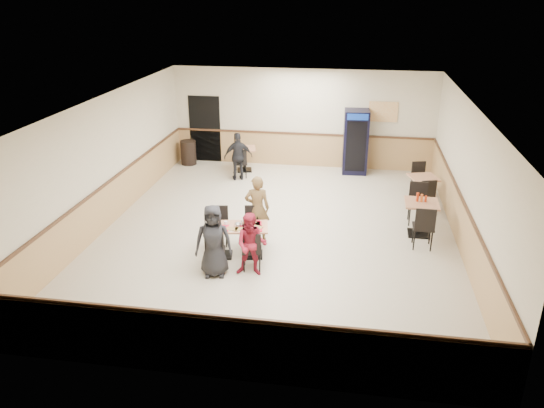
% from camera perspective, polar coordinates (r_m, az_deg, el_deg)
% --- Properties ---
extents(ground, '(10.00, 10.00, 0.00)m').
position_cam_1_polar(ground, '(12.21, 0.63, -3.03)').
color(ground, beige).
rests_on(ground, ground).
extents(room_shell, '(10.00, 10.00, 10.00)m').
position_cam_1_polar(room_shell, '(14.24, 9.28, 2.97)').
color(room_shell, silver).
rests_on(room_shell, ground).
extents(main_table, '(1.36, 0.84, 0.68)m').
position_cam_1_polar(main_table, '(11.00, -3.77, -3.47)').
color(main_table, black).
rests_on(main_table, ground).
extents(main_chairs, '(1.37, 1.66, 0.86)m').
position_cam_1_polar(main_chairs, '(11.01, -4.01, -3.57)').
color(main_chairs, black).
rests_on(main_chairs, ground).
extents(diner_woman_left, '(0.79, 0.59, 1.46)m').
position_cam_1_polar(diner_woman_left, '(10.22, -6.32, -3.96)').
color(diner_woman_left, black).
rests_on(diner_woman_left, ground).
extents(diner_woman_right, '(0.64, 0.51, 1.28)m').
position_cam_1_polar(diner_woman_right, '(10.21, -2.22, -4.40)').
color(diner_woman_right, maroon).
rests_on(diner_woman_right, ground).
extents(diner_man_opposite, '(0.59, 0.43, 1.50)m').
position_cam_1_polar(diner_man_opposite, '(11.57, -1.60, -0.48)').
color(diner_man_opposite, brown).
rests_on(diner_man_opposite, ground).
extents(lone_diner, '(0.88, 0.59, 1.40)m').
position_cam_1_polar(lone_diner, '(15.36, -3.65, 5.12)').
color(lone_diner, black).
rests_on(lone_diner, ground).
extents(tabletop_clutter, '(1.13, 0.69, 0.12)m').
position_cam_1_polar(tabletop_clutter, '(10.86, -3.65, -2.38)').
color(tabletop_clutter, red).
rests_on(tabletop_clutter, main_table).
extents(side_table_near, '(0.75, 0.75, 0.79)m').
position_cam_1_polar(side_table_near, '(12.34, 15.70, -0.96)').
color(side_table_near, black).
rests_on(side_table_near, ground).
extents(side_table_near_chair_south, '(0.47, 0.47, 1.00)m').
position_cam_1_polar(side_table_near_chair_south, '(11.78, 15.97, -2.28)').
color(side_table_near_chair_south, black).
rests_on(side_table_near_chair_south, ground).
extents(side_table_near_chair_north, '(0.47, 0.47, 1.00)m').
position_cam_1_polar(side_table_near_chair_north, '(12.93, 15.43, 0.03)').
color(side_table_near_chair_north, black).
rests_on(side_table_near_chair_north, ground).
extents(side_table_far, '(0.83, 0.83, 0.72)m').
position_cam_1_polar(side_table_far, '(14.22, 15.88, 1.93)').
color(side_table_far, black).
rests_on(side_table_far, ground).
extents(side_table_far_chair_south, '(0.52, 0.52, 0.91)m').
position_cam_1_polar(side_table_far_chair_south, '(13.70, 16.11, 1.01)').
color(side_table_far_chair_south, black).
rests_on(side_table_far_chair_south, ground).
extents(side_table_far_chair_north, '(0.52, 0.52, 0.91)m').
position_cam_1_polar(side_table_far_chair_north, '(14.77, 15.66, 2.61)').
color(side_table_far_chair_north, black).
rests_on(side_table_far_chair_north, ground).
extents(condiment_caddy, '(0.23, 0.06, 0.20)m').
position_cam_1_polar(condiment_caddy, '(12.25, 15.70, 0.65)').
color(condiment_caddy, '#B22C0C').
rests_on(condiment_caddy, side_table_near).
extents(back_table, '(0.81, 0.81, 0.72)m').
position_cam_1_polar(back_table, '(16.18, -3.00, 5.22)').
color(back_table, black).
rests_on(back_table, ground).
extents(back_table_chair_lone, '(0.51, 0.51, 0.91)m').
position_cam_1_polar(back_table_chair_lone, '(15.66, -3.44, 4.53)').
color(back_table_chair_lone, black).
rests_on(back_table_chair_lone, ground).
extents(pepsi_cooler, '(0.76, 0.77, 1.90)m').
position_cam_1_polar(pepsi_cooler, '(16.09, 8.97, 6.63)').
color(pepsi_cooler, black).
rests_on(pepsi_cooler, ground).
extents(trash_bin, '(0.48, 0.48, 0.76)m').
position_cam_1_polar(trash_bin, '(17.01, -8.98, 5.49)').
color(trash_bin, black).
rests_on(trash_bin, ground).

